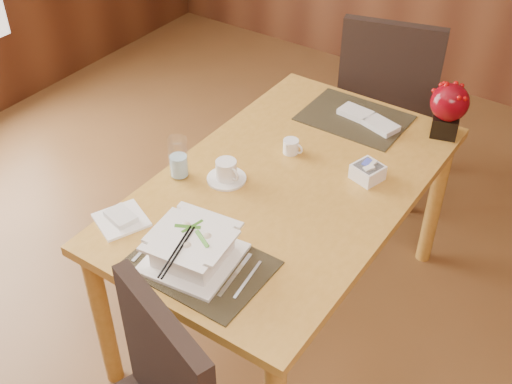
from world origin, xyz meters
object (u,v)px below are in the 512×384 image
Objects in this scene: soup_setting at (193,248)px; creamer_jug at (291,146)px; coffee_cup at (226,172)px; sugar_caddy at (368,172)px; far_chair at (388,99)px; bread_plate at (121,220)px; dining_table at (288,201)px; berry_decor at (449,107)px; water_glass at (178,158)px.

creamer_jug is (-0.06, 0.72, -0.03)m from soup_setting.
coffee_cup is 1.49× the size of sugar_caddy.
far_chair is (-0.29, 0.85, -0.18)m from sugar_caddy.
bread_plate is 0.16× the size of far_chair.
far_chair is (0.16, 1.16, -0.19)m from coffee_cup.
soup_setting is at bearing -67.71° from coffee_cup.
bread_plate is 1.61m from far_chair.
dining_table is at bearing 79.61° from soup_setting.
soup_setting is 0.34m from bread_plate.
bread_plate is at bearing -121.94° from berry_decor.
coffee_cup is 0.32m from creamer_jug.
soup_setting is 1.92× the size of bread_plate.
water_glass is at bearing -123.10° from creamer_jug.
dining_table is at bearing -119.56° from berry_decor.
berry_decor reaches higher than bread_plate.
bread_plate is (0.00, -0.33, -0.08)m from water_glass.
water_glass reaches higher than bread_plate.
creamer_jug reaches higher than dining_table.
far_chair reaches higher than soup_setting.
bread_plate is at bearing -124.69° from dining_table.
coffee_cup is 1.86× the size of creamer_jug.
far_chair reaches higher than berry_decor.
far_chair is (0.05, 0.87, -0.18)m from creamer_jug.
bread_plate is at bearing 63.41° from far_chair.
water_glass is at bearing -153.78° from coffee_cup.
water_glass is at bearing 127.90° from soup_setting.
dining_table is 6.37× the size of berry_decor.
water_glass is 1.14m from berry_decor.
bread_plate is (-0.34, 0.01, -0.05)m from soup_setting.
coffee_cup is 0.19m from water_glass.
berry_decor reaches higher than water_glass.
dining_table is 9.03× the size of bread_plate.
dining_table is 4.71× the size of soup_setting.
sugar_caddy is 0.92m from far_chair.
soup_setting is 0.30× the size of far_chair.
soup_setting reaches higher than bread_plate.
far_chair is at bearing 137.07° from berry_decor.
far_chair is (0.33, 1.57, -0.16)m from bread_plate.
bread_plate is at bearing -130.35° from sugar_caddy.
far_chair is at bearing 89.39° from creamer_jug.
sugar_caddy reaches higher than creamer_jug.
dining_table is at bearing 55.31° from bread_plate.
soup_setting is at bearing -2.05° from bread_plate.
far_chair reaches higher than dining_table.
bread_plate reaches higher than dining_table.
berry_decor is (0.37, 0.65, 0.23)m from dining_table.
berry_decor is (0.47, 0.48, 0.10)m from creamer_jug.
coffee_cup is 0.97m from berry_decor.
sugar_caddy reaches higher than bread_plate.
sugar_caddy is (0.27, 0.73, -0.03)m from soup_setting.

